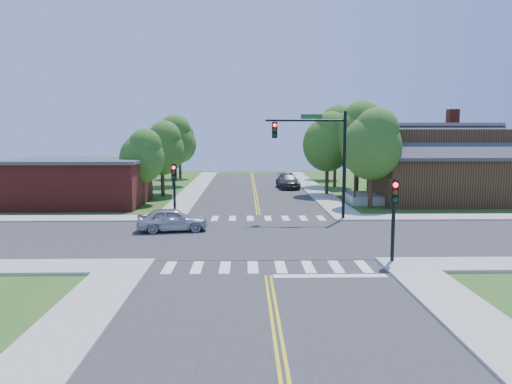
{
  "coord_description": "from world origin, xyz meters",
  "views": [
    {
      "loc": [
        -0.9,
        -27.11,
        5.77
      ],
      "look_at": [
        -0.27,
        3.12,
        2.2
      ],
      "focal_mm": 35.0,
      "sensor_mm": 36.0,
      "label": 1
    }
  ],
  "objects_px": {
    "house_ne": "(437,163)",
    "car_dgrey": "(288,182)",
    "signal_pole_nw": "(174,181)",
    "car_silver": "(172,220)",
    "signal_mast_ne": "(319,147)",
    "signal_pole_se": "(394,205)"
  },
  "relations": [
    {
      "from": "signal_pole_se",
      "to": "house_ne",
      "type": "relative_size",
      "value": 0.29
    },
    {
      "from": "signal_mast_ne",
      "to": "car_silver",
      "type": "distance_m",
      "value": 10.7
    },
    {
      "from": "signal_mast_ne",
      "to": "car_dgrey",
      "type": "xyz_separation_m",
      "value": [
        -0.41,
        19.13,
        -4.11
      ]
    },
    {
      "from": "signal_pole_se",
      "to": "signal_mast_ne",
      "type": "bearing_deg",
      "value": 98.56
    },
    {
      "from": "signal_pole_nw",
      "to": "car_silver",
      "type": "height_order",
      "value": "signal_pole_nw"
    },
    {
      "from": "car_silver",
      "to": "signal_pole_nw",
      "type": "bearing_deg",
      "value": -2.74
    },
    {
      "from": "signal_mast_ne",
      "to": "signal_pole_se",
      "type": "relative_size",
      "value": 1.89
    },
    {
      "from": "signal_mast_ne",
      "to": "signal_pole_nw",
      "type": "relative_size",
      "value": 1.89
    },
    {
      "from": "signal_pole_nw",
      "to": "car_dgrey",
      "type": "height_order",
      "value": "signal_pole_nw"
    },
    {
      "from": "signal_pole_nw",
      "to": "car_dgrey",
      "type": "xyz_separation_m",
      "value": [
        9.1,
        19.14,
        -1.92
      ]
    },
    {
      "from": "signal_mast_ne",
      "to": "car_silver",
      "type": "height_order",
      "value": "signal_mast_ne"
    },
    {
      "from": "signal_mast_ne",
      "to": "car_dgrey",
      "type": "relative_size",
      "value": 1.37
    },
    {
      "from": "signal_pole_nw",
      "to": "car_dgrey",
      "type": "distance_m",
      "value": 21.28
    },
    {
      "from": "house_ne",
      "to": "car_dgrey",
      "type": "xyz_separation_m",
      "value": [
        -11.61,
        10.48,
        -2.58
      ]
    },
    {
      "from": "car_silver",
      "to": "house_ne",
      "type": "bearing_deg",
      "value": -67.28
    },
    {
      "from": "car_silver",
      "to": "signal_mast_ne",
      "type": "bearing_deg",
      "value": -76.39
    },
    {
      "from": "house_ne",
      "to": "car_silver",
      "type": "relative_size",
      "value": 3.04
    },
    {
      "from": "signal_mast_ne",
      "to": "car_silver",
      "type": "bearing_deg",
      "value": -157.76
    },
    {
      "from": "signal_pole_nw",
      "to": "car_silver",
      "type": "bearing_deg",
      "value": -84.11
    },
    {
      "from": "car_dgrey",
      "to": "car_silver",
      "type": "bearing_deg",
      "value": -114.51
    },
    {
      "from": "signal_mast_ne",
      "to": "house_ne",
      "type": "relative_size",
      "value": 0.55
    },
    {
      "from": "house_ne",
      "to": "signal_mast_ne",
      "type": "bearing_deg",
      "value": -142.32
    }
  ]
}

